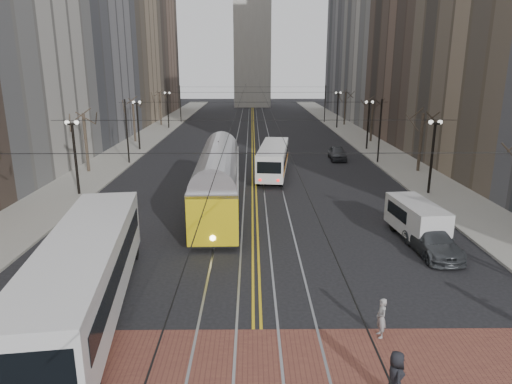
{
  "coord_description": "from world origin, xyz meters",
  "views": [
    {
      "loc": [
        -0.19,
        -16.43,
        9.73
      ],
      "look_at": [
        0.04,
        8.01,
        3.0
      ],
      "focal_mm": 32.0,
      "sensor_mm": 36.0,
      "label": 1
    }
  ],
  "objects_px": {
    "streetcar": "(218,187)",
    "pedestrian_b": "(381,318)",
    "transit_bus": "(86,277)",
    "rear_bus": "(273,160)",
    "sedan_grey": "(337,153)",
    "sedan_parked": "(432,241)",
    "pedestrian_a": "(396,377)",
    "cargo_van": "(416,221)"
  },
  "relations": [
    {
      "from": "sedan_grey",
      "to": "sedan_parked",
      "type": "bearing_deg",
      "value": -86.77
    },
    {
      "from": "streetcar",
      "to": "cargo_van",
      "type": "xyz_separation_m",
      "value": [
        11.86,
        -5.27,
        -0.68
      ]
    },
    {
      "from": "transit_bus",
      "to": "sedan_grey",
      "type": "xyz_separation_m",
      "value": [
        15.88,
        31.97,
        -0.94
      ]
    },
    {
      "from": "cargo_van",
      "to": "pedestrian_a",
      "type": "bearing_deg",
      "value": -117.18
    },
    {
      "from": "rear_bus",
      "to": "pedestrian_b",
      "type": "height_order",
      "value": "rear_bus"
    },
    {
      "from": "sedan_grey",
      "to": "pedestrian_a",
      "type": "relative_size",
      "value": 2.55
    },
    {
      "from": "sedan_grey",
      "to": "pedestrian_a",
      "type": "xyz_separation_m",
      "value": [
        -5.0,
        -37.03,
        0.12
      ]
    },
    {
      "from": "transit_bus",
      "to": "rear_bus",
      "type": "distance_m",
      "value": 26.13
    },
    {
      "from": "streetcar",
      "to": "rear_bus",
      "type": "xyz_separation_m",
      "value": [
        4.3,
        10.97,
        -0.38
      ]
    },
    {
      "from": "sedan_parked",
      "to": "pedestrian_b",
      "type": "bearing_deg",
      "value": -125.08
    },
    {
      "from": "pedestrian_a",
      "to": "pedestrian_b",
      "type": "distance_m",
      "value": 3.42
    },
    {
      "from": "cargo_van",
      "to": "sedan_grey",
      "type": "relative_size",
      "value": 1.16
    },
    {
      "from": "sedan_grey",
      "to": "pedestrian_a",
      "type": "distance_m",
      "value": 37.37
    },
    {
      "from": "streetcar",
      "to": "rear_bus",
      "type": "bearing_deg",
      "value": 67.02
    },
    {
      "from": "streetcar",
      "to": "cargo_van",
      "type": "distance_m",
      "value": 13.0
    },
    {
      "from": "transit_bus",
      "to": "sedan_parked",
      "type": "height_order",
      "value": "transit_bus"
    },
    {
      "from": "rear_bus",
      "to": "pedestrian_a",
      "type": "bearing_deg",
      "value": -79.17
    },
    {
      "from": "rear_bus",
      "to": "cargo_van",
      "type": "relative_size",
      "value": 2.16
    },
    {
      "from": "pedestrian_b",
      "to": "rear_bus",
      "type": "bearing_deg",
      "value": -177.2
    },
    {
      "from": "pedestrian_a",
      "to": "transit_bus",
      "type": "bearing_deg",
      "value": 69.2
    },
    {
      "from": "streetcar",
      "to": "cargo_van",
      "type": "relative_size",
      "value": 3.06
    },
    {
      "from": "streetcar",
      "to": "pedestrian_b",
      "type": "distance_m",
      "value": 16.95
    },
    {
      "from": "rear_bus",
      "to": "sedan_grey",
      "type": "xyz_separation_m",
      "value": [
        7.27,
        7.3,
        -0.66
      ]
    },
    {
      "from": "sedan_parked",
      "to": "pedestrian_b",
      "type": "relative_size",
      "value": 3.16
    },
    {
      "from": "streetcar",
      "to": "sedan_grey",
      "type": "xyz_separation_m",
      "value": [
        11.57,
        18.28,
        -1.05
      ]
    },
    {
      "from": "transit_bus",
      "to": "pedestrian_b",
      "type": "height_order",
      "value": "transit_bus"
    },
    {
      "from": "pedestrian_b",
      "to": "sedan_grey",
      "type": "bearing_deg",
      "value": 169.19
    },
    {
      "from": "cargo_van",
      "to": "sedan_parked",
      "type": "height_order",
      "value": "cargo_van"
    },
    {
      "from": "transit_bus",
      "to": "cargo_van",
      "type": "relative_size",
      "value": 2.72
    },
    {
      "from": "streetcar",
      "to": "pedestrian_b",
      "type": "relative_size",
      "value": 9.75
    },
    {
      "from": "streetcar",
      "to": "transit_bus",
      "type": "bearing_deg",
      "value": -109.06
    },
    {
      "from": "streetcar",
      "to": "cargo_van",
      "type": "height_order",
      "value": "streetcar"
    },
    {
      "from": "rear_bus",
      "to": "sedan_grey",
      "type": "distance_m",
      "value": 10.32
    },
    {
      "from": "transit_bus",
      "to": "pedestrian_a",
      "type": "distance_m",
      "value": 12.03
    },
    {
      "from": "sedan_grey",
      "to": "streetcar",
      "type": "bearing_deg",
      "value": -120.06
    },
    {
      "from": "sedan_parked",
      "to": "pedestrian_a",
      "type": "bearing_deg",
      "value": -118.84
    },
    {
      "from": "pedestrian_a",
      "to": "pedestrian_b",
      "type": "bearing_deg",
      "value": -4.39
    },
    {
      "from": "streetcar",
      "to": "sedan_parked",
      "type": "height_order",
      "value": "streetcar"
    },
    {
      "from": "transit_bus",
      "to": "rear_bus",
      "type": "relative_size",
      "value": 1.26
    },
    {
      "from": "cargo_van",
      "to": "sedan_parked",
      "type": "xyz_separation_m",
      "value": [
        0.14,
        -2.21,
        -0.38
      ]
    },
    {
      "from": "cargo_van",
      "to": "streetcar",
      "type": "bearing_deg",
      "value": 150.3
    },
    {
      "from": "streetcar",
      "to": "rear_bus",
      "type": "height_order",
      "value": "streetcar"
    }
  ]
}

